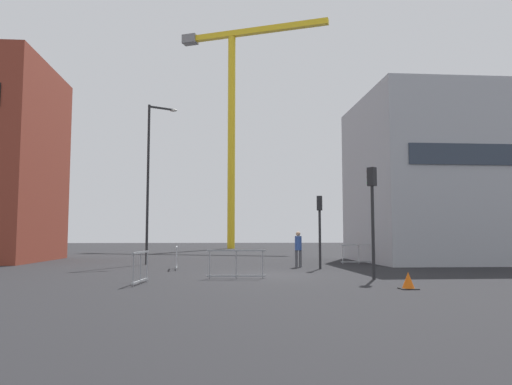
{
  "coord_description": "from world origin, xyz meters",
  "views": [
    {
      "loc": [
        -2.01,
        -19.97,
        1.64
      ],
      "look_at": [
        0.0,
        5.82,
        3.87
      ],
      "focal_mm": 34.42,
      "sensor_mm": 36.0,
      "label": 1
    }
  ],
  "objects_px": {
    "streetlamp_tall": "(151,172)",
    "pedestrian_walking": "(298,246)",
    "traffic_cone_orange": "(408,281)",
    "construction_crane": "(235,103)",
    "traffic_light_verge": "(320,219)",
    "traffic_light_near": "(372,204)"
  },
  "relations": [
    {
      "from": "streetlamp_tall",
      "to": "traffic_light_verge",
      "type": "relative_size",
      "value": 2.55
    },
    {
      "from": "traffic_light_verge",
      "to": "pedestrian_walking",
      "type": "relative_size",
      "value": 1.95
    },
    {
      "from": "streetlamp_tall",
      "to": "traffic_cone_orange",
      "type": "bearing_deg",
      "value": -54.11
    },
    {
      "from": "streetlamp_tall",
      "to": "traffic_cone_orange",
      "type": "distance_m",
      "value": 16.95
    },
    {
      "from": "traffic_light_verge",
      "to": "traffic_cone_orange",
      "type": "distance_m",
      "value": 9.17
    },
    {
      "from": "traffic_cone_orange",
      "to": "traffic_light_near",
      "type": "bearing_deg",
      "value": 90.12
    },
    {
      "from": "traffic_cone_orange",
      "to": "construction_crane",
      "type": "bearing_deg",
      "value": 94.89
    },
    {
      "from": "pedestrian_walking",
      "to": "traffic_cone_orange",
      "type": "height_order",
      "value": "pedestrian_walking"
    },
    {
      "from": "traffic_light_verge",
      "to": "traffic_light_near",
      "type": "bearing_deg",
      "value": -81.69
    },
    {
      "from": "streetlamp_tall",
      "to": "traffic_light_verge",
      "type": "bearing_deg",
      "value": -26.15
    },
    {
      "from": "construction_crane",
      "to": "streetlamp_tall",
      "type": "height_order",
      "value": "construction_crane"
    },
    {
      "from": "streetlamp_tall",
      "to": "pedestrian_walking",
      "type": "bearing_deg",
      "value": -21.19
    },
    {
      "from": "streetlamp_tall",
      "to": "pedestrian_walking",
      "type": "relative_size",
      "value": 4.99
    },
    {
      "from": "traffic_light_verge",
      "to": "pedestrian_walking",
      "type": "bearing_deg",
      "value": 124.86
    },
    {
      "from": "streetlamp_tall",
      "to": "pedestrian_walking",
      "type": "xyz_separation_m",
      "value": [
        7.83,
        -3.04,
        -4.1
      ]
    },
    {
      "from": "traffic_light_verge",
      "to": "traffic_cone_orange",
      "type": "bearing_deg",
      "value": -84.7
    },
    {
      "from": "construction_crane",
      "to": "traffic_light_near",
      "type": "distance_m",
      "value": 43.54
    },
    {
      "from": "construction_crane",
      "to": "pedestrian_walking",
      "type": "xyz_separation_m",
      "value": [
        2.09,
        -33.94,
        -16.56
      ]
    },
    {
      "from": "streetlamp_tall",
      "to": "pedestrian_walking",
      "type": "height_order",
      "value": "streetlamp_tall"
    },
    {
      "from": "streetlamp_tall",
      "to": "traffic_light_verge",
      "type": "xyz_separation_m",
      "value": [
        8.69,
        -4.26,
        -2.77
      ]
    },
    {
      "from": "traffic_light_near",
      "to": "traffic_cone_orange",
      "type": "distance_m",
      "value": 4.15
    },
    {
      "from": "traffic_light_verge",
      "to": "construction_crane",
      "type": "bearing_deg",
      "value": 94.78
    }
  ]
}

